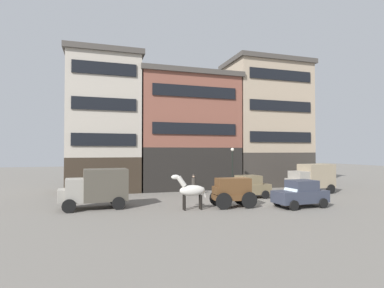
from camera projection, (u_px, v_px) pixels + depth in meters
ground_plane at (239, 203)px, 22.29m from camera, size 120.00×120.00×0.00m
building_far_left at (104, 122)px, 29.22m from camera, size 7.03×6.31×13.15m
building_center_left at (187, 131)px, 31.71m from camera, size 10.43×6.31×11.83m
building_center_right at (266, 123)px, 34.55m from camera, size 9.21×6.31×13.99m
cargo_wagon at (232, 190)px, 20.57m from camera, size 3.00×1.70×1.98m
draft_horse at (191, 190)px, 19.70m from camera, size 2.35×0.72×2.30m
delivery_truck_near at (311, 177)px, 27.53m from camera, size 4.42×2.29×2.62m
delivery_truck_far at (96, 187)px, 20.11m from camera, size 4.44×2.35×2.62m
sedan_dark at (300, 194)px, 20.60m from camera, size 3.79×2.04×1.83m
sedan_light at (247, 187)px, 24.57m from camera, size 3.78×2.03×1.83m
pedestrian_officer at (194, 183)px, 26.43m from camera, size 0.49×0.49×1.79m
streetlamp_curbside at (232, 163)px, 27.97m from camera, size 0.32×0.32×4.12m
fire_hydrant_curbside at (315, 184)px, 30.79m from camera, size 0.24×0.24×0.83m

